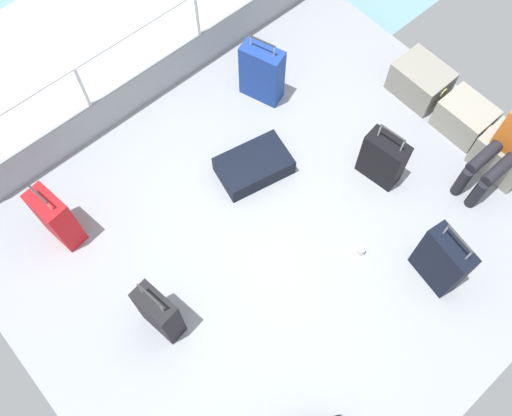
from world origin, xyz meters
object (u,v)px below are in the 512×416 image
cargo_crate_2 (505,155)px  suitcase_2 (254,166)px  passenger_seated (509,145)px  suitcase_1 (159,313)px  paper_cup (361,250)px  cargo_crate_0 (420,81)px  suitcase_5 (56,218)px  suitcase_4 (383,159)px  cargo_crate_1 (465,118)px  suitcase_3 (442,261)px  suitcase_0 (262,73)px

cargo_crate_2 → suitcase_2: size_ratio=0.72×
passenger_seated → suitcase_1: bearing=-105.9°
passenger_seated → paper_cup: (-0.27, -1.56, -0.53)m
cargo_crate_0 → suitcase_5: bearing=-106.2°
cargo_crate_2 → suitcase_4: (-0.75, -0.99, 0.09)m
cargo_crate_0 → cargo_crate_2: bearing=-4.2°
cargo_crate_1 → paper_cup: 1.84m
suitcase_3 → suitcase_4: 1.15m
cargo_crate_0 → suitcase_1: suitcase_1 is taller
suitcase_0 → suitcase_4: suitcase_0 is taller
cargo_crate_1 → suitcase_4: size_ratio=0.74×
cargo_crate_2 → suitcase_3: size_ratio=0.68×
passenger_seated → suitcase_2: passenger_seated is taller
cargo_crate_0 → suitcase_3: bearing=-44.8°
paper_cup → passenger_seated: bearing=80.2°
suitcase_0 → paper_cup: bearing=-15.0°
cargo_crate_2 → suitcase_2: bearing=-130.0°
paper_cup → suitcase_3: bearing=30.2°
suitcase_0 → suitcase_3: 2.61m
suitcase_1 → suitcase_3: (1.28, 2.15, 0.01)m
cargo_crate_0 → cargo_crate_1: cargo_crate_0 is taller
cargo_crate_1 → suitcase_1: bearing=-96.3°
suitcase_5 → suitcase_2: bearing=69.5°
suitcase_2 → suitcase_3: size_ratio=0.93×
suitcase_2 → cargo_crate_2: bearing=50.0°
cargo_crate_0 → cargo_crate_2: (1.18, -0.09, 0.01)m
suitcase_4 → passenger_seated: bearing=47.0°
cargo_crate_2 → suitcase_0: suitcase_0 is taller
cargo_crate_2 → paper_cup: size_ratio=5.73×
suitcase_2 → suitcase_3: bearing=14.9°
suitcase_4 → cargo_crate_0: bearing=111.5°
suitcase_1 → suitcase_3: suitcase_1 is taller
cargo_crate_0 → suitcase_2: 2.05m
suitcase_1 → paper_cup: size_ratio=8.58×
cargo_crate_1 → suitcase_5: bearing=-114.4°
cargo_crate_0 → suitcase_4: (0.42, -1.08, 0.10)m
suitcase_1 → cargo_crate_1: bearing=83.7°
suitcase_3 → suitcase_4: bearing=159.1°
cargo_crate_1 → suitcase_4: (-0.19, -1.06, 0.11)m
cargo_crate_0 → cargo_crate_1: size_ratio=1.08×
suitcase_0 → suitcase_1: 2.70m
passenger_seated → suitcase_1: (-0.96, -3.37, -0.25)m
suitcase_0 → suitcase_3: suitcase_3 is taller
suitcase_0 → suitcase_2: (0.68, -0.71, -0.24)m
passenger_seated → suitcase_5: (-2.28, -3.54, -0.24)m
cargo_crate_2 → paper_cup: 1.77m
cargo_crate_1 → passenger_seated: size_ratio=0.50×
suitcase_3 → suitcase_2: bearing=-165.1°
cargo_crate_1 → suitcase_0: (-1.73, -1.28, 0.16)m
paper_cup → suitcase_0: bearing=165.0°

